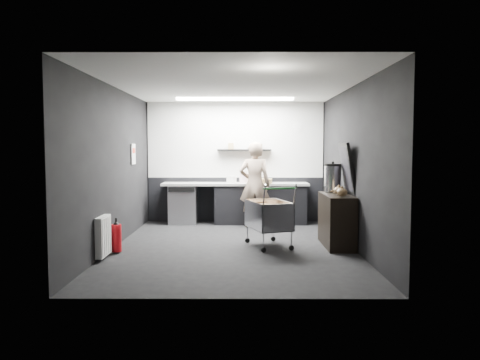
{
  "coord_description": "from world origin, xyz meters",
  "views": [
    {
      "loc": [
        0.15,
        -7.84,
        1.68
      ],
      "look_at": [
        0.11,
        0.4,
        1.11
      ],
      "focal_mm": 35.0,
      "sensor_mm": 36.0,
      "label": 1
    }
  ],
  "objects": [
    {
      "name": "pink_tub",
      "position": [
        0.2,
        2.42,
        1.01
      ],
      "size": [
        0.22,
        0.22,
        0.22
      ],
      "primitive_type": "cylinder",
      "color": "silver",
      "rests_on": "prep_counter"
    },
    {
      "name": "wall_front",
      "position": [
        0.0,
        -2.75,
        1.35
      ],
      "size": [
        5.5,
        0.0,
        5.5
      ],
      "primitive_type": "plane",
      "rotation": [
        -1.57,
        0.0,
        0.0
      ],
      "color": "black",
      "rests_on": "floor"
    },
    {
      "name": "wall_clock",
      "position": [
        1.4,
        2.72,
        2.15
      ],
      "size": [
        0.2,
        0.03,
        0.2
      ],
      "primitive_type": "cylinder",
      "rotation": [
        1.57,
        0.0,
        0.0
      ],
      "color": "white",
      "rests_on": "wall_back"
    },
    {
      "name": "fire_extinguisher",
      "position": [
        -1.85,
        -0.5,
        0.26
      ],
      "size": [
        0.16,
        0.16,
        0.54
      ],
      "color": "#B60C12",
      "rests_on": "floor"
    },
    {
      "name": "white_container",
      "position": [
        -0.08,
        2.37,
        0.98
      ],
      "size": [
        0.22,
        0.2,
        0.16
      ],
      "primitive_type": "cube",
      "rotation": [
        0.0,
        0.0,
        -0.44
      ],
      "color": "white",
      "rests_on": "prep_counter"
    },
    {
      "name": "person",
      "position": [
        0.42,
        1.97,
        0.9
      ],
      "size": [
        0.69,
        0.48,
        1.8
      ],
      "primitive_type": "imported",
      "rotation": [
        0.0,
        0.0,
        3.06
      ],
      "color": "beige",
      "rests_on": "floor"
    },
    {
      "name": "floor",
      "position": [
        0.0,
        0.0,
        0.0
      ],
      "size": [
        5.5,
        5.5,
        0.0
      ],
      "primitive_type": "plane",
      "color": "black",
      "rests_on": "ground"
    },
    {
      "name": "cardboard_box",
      "position": [
        0.57,
        2.37,
        0.95
      ],
      "size": [
        0.49,
        0.39,
        0.09
      ],
      "primitive_type": "cube",
      "rotation": [
        0.0,
        0.0,
        -0.07
      ],
      "color": "#967F50",
      "rests_on": "prep_counter"
    },
    {
      "name": "wall_right",
      "position": [
        2.0,
        0.0,
        1.35
      ],
      "size": [
        0.0,
        5.5,
        5.5
      ],
      "primitive_type": "plane",
      "rotation": [
        1.57,
        0.0,
        -1.57
      ],
      "color": "black",
      "rests_on": "floor"
    },
    {
      "name": "prep_counter",
      "position": [
        0.14,
        2.42,
        0.46
      ],
      "size": [
        3.2,
        0.61,
        0.9
      ],
      "color": "black",
      "rests_on": "floor"
    },
    {
      "name": "wall_back",
      "position": [
        0.0,
        2.75,
        1.35
      ],
      "size": [
        5.5,
        0.0,
        5.5
      ],
      "primitive_type": "plane",
      "rotation": [
        1.57,
        0.0,
        0.0
      ],
      "color": "black",
      "rests_on": "floor"
    },
    {
      "name": "floating_shelf",
      "position": [
        0.2,
        2.62,
        1.62
      ],
      "size": [
        1.2,
        0.22,
        0.04
      ],
      "primitive_type": "cube",
      "color": "black",
      "rests_on": "wall_back"
    },
    {
      "name": "ceiling_strip",
      "position": [
        0.0,
        1.85,
        2.67
      ],
      "size": [
        2.4,
        0.2,
        0.04
      ],
      "primitive_type": "cube",
      "color": "white",
      "rests_on": "ceiling"
    },
    {
      "name": "radiator",
      "position": [
        -1.94,
        -0.9,
        0.35
      ],
      "size": [
        0.1,
        0.5,
        0.6
      ],
      "primitive_type": "cube",
      "color": "white",
      "rests_on": "wall_left"
    },
    {
      "name": "wall_left",
      "position": [
        -2.0,
        0.0,
        1.35
      ],
      "size": [
        0.0,
        5.5,
        5.5
      ],
      "primitive_type": "plane",
      "rotation": [
        1.57,
        0.0,
        1.57
      ],
      "color": "black",
      "rests_on": "floor"
    },
    {
      "name": "sideboard",
      "position": [
        1.77,
        0.09,
        0.56
      ],
      "size": [
        0.5,
        1.18,
        1.76
      ],
      "color": "black",
      "rests_on": "floor"
    },
    {
      "name": "poster",
      "position": [
        -1.98,
        1.3,
        1.55
      ],
      "size": [
        0.02,
        0.3,
        0.4
      ],
      "primitive_type": "cube",
      "color": "silver",
      "rests_on": "wall_left"
    },
    {
      "name": "ceiling",
      "position": [
        0.0,
        0.0,
        2.7
      ],
      "size": [
        5.5,
        5.5,
        0.0
      ],
      "primitive_type": "plane",
      "rotation": [
        3.14,
        0.0,
        0.0
      ],
      "color": "white",
      "rests_on": "wall_back"
    },
    {
      "name": "shopping_cart",
      "position": [
        0.6,
        0.01,
        0.5
      ],
      "size": [
        0.84,
        1.12,
        1.05
      ],
      "color": "silver",
      "rests_on": "floor"
    },
    {
      "name": "dado_panel",
      "position": [
        0.0,
        2.73,
        0.5
      ],
      "size": [
        3.95,
        0.02,
        1.0
      ],
      "primitive_type": "cube",
      "color": "black",
      "rests_on": "wall_back"
    },
    {
      "name": "kitchen_wall_panel",
      "position": [
        0.0,
        2.73,
        1.85
      ],
      "size": [
        3.95,
        0.02,
        1.7
      ],
      "primitive_type": "cube",
      "color": "silver",
      "rests_on": "wall_back"
    },
    {
      "name": "poster_red_band",
      "position": [
        -1.98,
        1.3,
        1.62
      ],
      "size": [
        0.02,
        0.22,
        0.1
      ],
      "primitive_type": "cube",
      "color": "red",
      "rests_on": "poster"
    }
  ]
}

